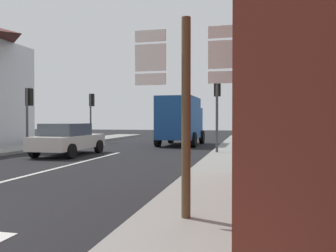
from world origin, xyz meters
The scene contains 9 objects.
ground_plane centered at (0.00, 10.00, 0.00)m, with size 80.00×80.00×0.00m, color black.
sidewalk_right centered at (5.82, 8.00, 0.07)m, with size 2.54×44.00×0.14m, color gray.
lane_centre_stripe centered at (0.00, 6.00, 0.01)m, with size 0.16×12.00×0.01m, color silver.
sedan_far centered at (-1.83, 10.29, 0.76)m, with size 1.99×4.21×1.47m.
delivery_truck centered at (2.00, 17.63, 1.65)m, with size 2.53×5.02×3.05m.
route_sign_post centered at (5.39, 1.01, 1.91)m, with size 1.66×0.14×3.20m.
traffic_light_near_left centered at (-4.85, 11.68, 2.42)m, with size 0.30×0.49×3.28m.
traffic_light_near_right centered at (4.85, 12.06, 2.69)m, with size 0.30×0.49×3.63m.
traffic_light_far_left centered at (-4.85, 19.02, 2.61)m, with size 0.30×0.49×3.52m.
Camera 1 is at (6.34, -4.24, 1.64)m, focal length 37.24 mm.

